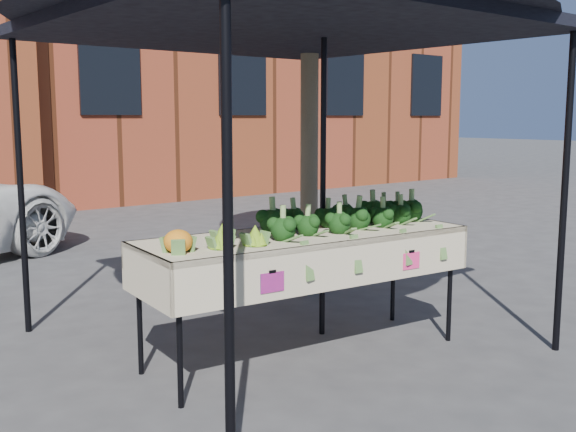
% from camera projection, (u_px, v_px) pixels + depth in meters
% --- Properties ---
extents(ground, '(90.00, 90.00, 0.00)m').
position_uv_depth(ground, '(298.00, 357.00, 4.90)').
color(ground, '#353538').
extents(table, '(2.47, 1.03, 0.90)m').
position_uv_depth(table, '(306.00, 295.00, 4.86)').
color(table, beige).
rests_on(table, ground).
extents(canopy, '(3.16, 3.16, 2.74)m').
position_uv_depth(canopy, '(281.00, 163.00, 5.07)').
color(canopy, black).
rests_on(canopy, ground).
extents(broccoli_heap, '(1.57, 0.54, 0.22)m').
position_uv_depth(broccoli_heap, '(344.00, 212.00, 5.04)').
color(broccoli_heap, black).
rests_on(broccoli_heap, table).
extents(romanesco_cluster, '(0.40, 0.44, 0.17)m').
position_uv_depth(romanesco_cluster, '(228.00, 231.00, 4.35)').
color(romanesco_cluster, '#88B223').
rests_on(romanesco_cluster, table).
extents(cauliflower_pair, '(0.17, 0.17, 0.15)m').
position_uv_depth(cauliflower_pair, '(178.00, 240.00, 4.09)').
color(cauliflower_pair, orange).
rests_on(cauliflower_pair, table).
extents(street_tree, '(2.50, 2.50, 4.92)m').
position_uv_depth(street_tree, '(310.00, 36.00, 6.37)').
color(street_tree, '#1E4C14').
rests_on(street_tree, ground).
extents(building_right, '(12.00, 8.00, 8.50)m').
position_uv_depth(building_right, '(201.00, 22.00, 18.26)').
color(building_right, brown).
rests_on(building_right, ground).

